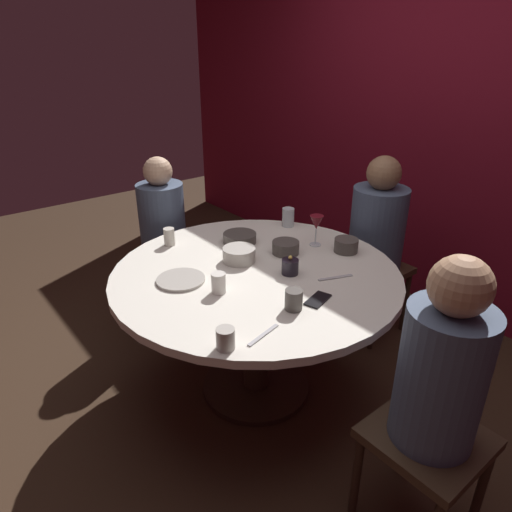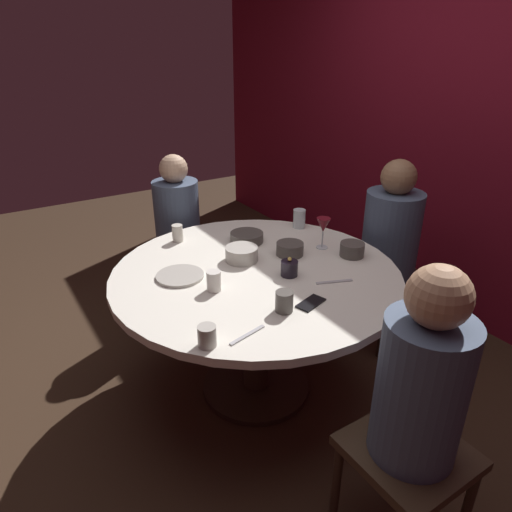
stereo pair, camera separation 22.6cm
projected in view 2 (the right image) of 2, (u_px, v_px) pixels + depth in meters
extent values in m
plane|color=#382619|center=(256.00, 387.00, 2.62)|extent=(8.00, 8.00, 0.00)
cube|color=maroon|center=(479.00, 128.00, 2.88)|extent=(6.00, 0.10, 2.60)
cylinder|color=silver|center=(256.00, 274.00, 2.31)|extent=(1.45, 1.45, 0.04)
cylinder|color=#332319|center=(256.00, 336.00, 2.47)|extent=(0.14, 0.14, 0.71)
cylinder|color=#2D2116|center=(256.00, 385.00, 2.61)|extent=(0.60, 0.60, 0.03)
cube|color=#3F2D1E|center=(180.00, 255.00, 3.18)|extent=(0.40, 0.40, 0.04)
cylinder|color=#475670|center=(177.00, 218.00, 3.06)|extent=(0.30, 0.30, 0.50)
sphere|color=tan|center=(173.00, 169.00, 2.92)|extent=(0.18, 0.18, 0.18)
cylinder|color=#332319|center=(151.00, 281.00, 3.32)|extent=(0.04, 0.04, 0.43)
cylinder|color=#332319|center=(170.00, 301.00, 3.06)|extent=(0.04, 0.04, 0.43)
cylinder|color=#332319|center=(194.00, 270.00, 3.49)|extent=(0.04, 0.04, 0.43)
cylinder|color=#332319|center=(215.00, 288.00, 3.23)|extent=(0.04, 0.04, 0.43)
cube|color=#3F2D1E|center=(386.00, 275.00, 2.90)|extent=(0.40, 0.40, 0.04)
cylinder|color=#475670|center=(391.00, 234.00, 2.78)|extent=(0.34, 0.34, 0.52)
sphere|color=#8C6647|center=(399.00, 177.00, 2.63)|extent=(0.21, 0.21, 0.21)
cylinder|color=#332319|center=(380.00, 289.00, 3.21)|extent=(0.04, 0.04, 0.43)
cylinder|color=#332319|center=(344.00, 303.00, 3.05)|extent=(0.04, 0.04, 0.43)
cylinder|color=#332319|center=(420.00, 311.00, 2.96)|extent=(0.04, 0.04, 0.43)
cylinder|color=#332319|center=(382.00, 327.00, 2.79)|extent=(0.04, 0.04, 0.43)
cube|color=#3F2D1E|center=(408.00, 452.00, 1.65)|extent=(0.40, 0.40, 0.04)
cylinder|color=#475670|center=(421.00, 390.00, 1.53)|extent=(0.30, 0.30, 0.54)
sphere|color=tan|center=(439.00, 297.00, 1.37)|extent=(0.20, 0.20, 0.20)
cylinder|color=#332319|center=(467.00, 509.00, 1.70)|extent=(0.04, 0.04, 0.43)
cylinder|color=#332319|center=(396.00, 448.00, 1.96)|extent=(0.04, 0.04, 0.43)
cylinder|color=#332319|center=(336.00, 485.00, 1.80)|extent=(0.04, 0.04, 0.43)
cylinder|color=black|center=(289.00, 268.00, 2.24)|extent=(0.08, 0.08, 0.08)
sphere|color=#F9D159|center=(290.00, 259.00, 2.22)|extent=(0.02, 0.02, 0.02)
cylinder|color=silver|center=(322.00, 247.00, 2.55)|extent=(0.06, 0.06, 0.01)
cylinder|color=silver|center=(322.00, 239.00, 2.53)|extent=(0.01, 0.01, 0.09)
cone|color=maroon|center=(323.00, 225.00, 2.49)|extent=(0.08, 0.08, 0.08)
cylinder|color=#B2ADA3|center=(180.00, 276.00, 2.23)|extent=(0.23, 0.23, 0.01)
cube|color=black|center=(311.00, 303.00, 2.01)|extent=(0.11, 0.15, 0.01)
cylinder|color=#B2ADA3|center=(242.00, 254.00, 2.39)|extent=(0.17, 0.17, 0.07)
cylinder|color=#4C4742|center=(290.00, 249.00, 2.46)|extent=(0.15, 0.15, 0.07)
cylinder|color=#4C4742|center=(352.00, 249.00, 2.44)|extent=(0.13, 0.13, 0.07)
cylinder|color=#4C4742|center=(247.00, 237.00, 2.62)|extent=(0.19, 0.19, 0.05)
cylinder|color=silver|center=(214.00, 281.00, 2.10)|extent=(0.07, 0.07, 0.10)
cylinder|color=#4C4742|center=(284.00, 302.00, 1.94)|extent=(0.08, 0.08, 0.09)
cylinder|color=beige|center=(178.00, 233.00, 2.62)|extent=(0.06, 0.06, 0.10)
cylinder|color=#B2ADA3|center=(207.00, 336.00, 1.72)|extent=(0.07, 0.07, 0.09)
cylinder|color=silver|center=(299.00, 219.00, 2.81)|extent=(0.07, 0.07, 0.11)
cube|color=#B7B7BC|center=(247.00, 335.00, 1.79)|extent=(0.06, 0.18, 0.01)
cube|color=#B7B7BC|center=(334.00, 282.00, 2.19)|extent=(0.08, 0.17, 0.01)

